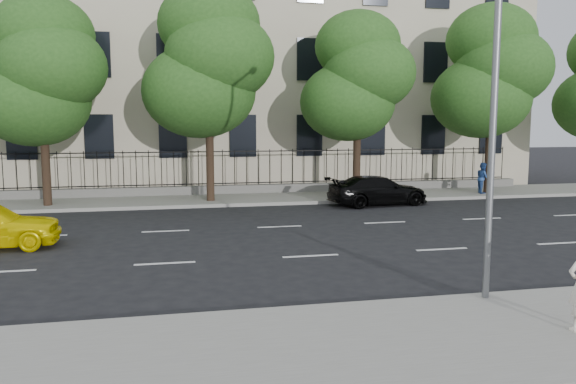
{
  "coord_description": "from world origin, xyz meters",
  "views": [
    {
      "loc": [
        -3.82,
        -12.42,
        3.76
      ],
      "look_at": [
        -0.54,
        3.0,
        1.77
      ],
      "focal_mm": 35.0,
      "sensor_mm": 36.0,
      "label": 1
    }
  ],
  "objects": [
    {
      "name": "masonry_building",
      "position": [
        0.0,
        22.95,
        9.02
      ],
      "size": [
        34.6,
        12.11,
        18.5
      ],
      "color": "beige",
      "rests_on": "ground"
    },
    {
      "name": "tree_c",
      "position": [
        -1.96,
        13.36,
        6.41
      ],
      "size": [
        5.89,
        5.5,
        9.8
      ],
      "color": "#382619",
      "rests_on": "far_sidewalk"
    },
    {
      "name": "near_sidewalk",
      "position": [
        0.0,
        -4.0,
        0.07
      ],
      "size": [
        60.0,
        4.0,
        0.15
      ],
      "primitive_type": "cube",
      "color": "gray",
      "rests_on": "ground"
    },
    {
      "name": "street_light",
      "position": [
        2.5,
        -1.77,
        5.15
      ],
      "size": [
        0.25,
        3.32,
        8.05
      ],
      "color": "slate",
      "rests_on": "near_sidewalk"
    },
    {
      "name": "lane_markings",
      "position": [
        0.0,
        4.75,
        0.01
      ],
      "size": [
        49.6,
        4.62,
        0.01
      ],
      "primitive_type": null,
      "color": "silver",
      "rests_on": "ground"
    },
    {
      "name": "pedestrian_far",
      "position": [
        11.61,
        12.98,
        0.93
      ],
      "size": [
        0.78,
        0.89,
        1.55
      ],
      "primitive_type": "imported",
      "rotation": [
        0.0,
        0.0,
        1.29
      ],
      "color": "#274888",
      "rests_on": "far_sidewalk"
    },
    {
      "name": "tree_d",
      "position": [
        5.04,
        13.36,
        5.84
      ],
      "size": [
        5.34,
        4.94,
        8.84
      ],
      "color": "#382619",
      "rests_on": "far_sidewalk"
    },
    {
      "name": "iron_fence",
      "position": [
        0.0,
        15.7,
        0.65
      ],
      "size": [
        30.0,
        0.5,
        2.2
      ],
      "color": "slate",
      "rests_on": "far_sidewalk"
    },
    {
      "name": "black_sedan",
      "position": [
        5.34,
        11.21,
        0.67
      ],
      "size": [
        4.8,
        2.45,
        1.33
      ],
      "primitive_type": "imported",
      "rotation": [
        0.0,
        0.0,
        1.7
      ],
      "color": "black",
      "rests_on": "ground"
    },
    {
      "name": "ground",
      "position": [
        0.0,
        0.0,
        0.0
      ],
      "size": [
        120.0,
        120.0,
        0.0
      ],
      "primitive_type": "plane",
      "color": "black",
      "rests_on": "ground"
    },
    {
      "name": "far_sidewalk",
      "position": [
        0.0,
        14.0,
        0.07
      ],
      "size": [
        60.0,
        4.0,
        0.15
      ],
      "primitive_type": "cube",
      "color": "gray",
      "rests_on": "ground"
    },
    {
      "name": "tree_e",
      "position": [
        12.04,
        13.36,
        6.2
      ],
      "size": [
        5.71,
        5.31,
        9.46
      ],
      "color": "#382619",
      "rests_on": "far_sidewalk"
    },
    {
      "name": "tree_b",
      "position": [
        -8.96,
        13.36,
        5.84
      ],
      "size": [
        5.53,
        5.12,
        8.97
      ],
      "color": "#382619",
      "rests_on": "far_sidewalk"
    }
  ]
}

